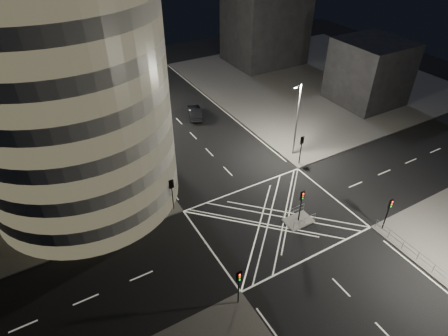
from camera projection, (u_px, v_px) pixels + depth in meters
ground at (275, 219)px, 40.24m from camera, size 120.00×120.00×0.00m
sidewalk_far_right at (315, 79)px, 70.79m from camera, size 42.00×42.00×0.15m
central_island at (298, 221)px, 39.94m from camera, size 3.00×2.00×0.15m
office_tower_curved at (7, 86)px, 37.62m from camera, size 30.00×29.00×27.20m
building_right_far at (265, 24)px, 74.25m from camera, size 14.00×12.00×15.00m
building_right_near at (369, 72)px, 60.48m from camera, size 10.00×10.00×10.00m
building_far_end at (89, 16)px, 74.05m from camera, size 18.00×8.00×18.00m
tree_a at (147, 168)px, 39.47m from camera, size 4.05×4.05×7.08m
tree_b at (130, 145)px, 43.95m from camera, size 4.74×4.74×7.01m
tree_c at (114, 122)px, 48.03m from camera, size 3.80×3.80×6.70m
tree_d at (102, 102)px, 52.03m from camera, size 5.49×5.49×8.03m
tree_e at (92, 91)px, 56.74m from camera, size 4.40×4.40×6.55m
traffic_signal_fl at (172, 189)px, 39.76m from camera, size 0.55×0.22×4.00m
traffic_signal_nl at (239, 282)px, 30.22m from camera, size 0.55×0.22×4.00m
traffic_signal_fr at (301, 145)px, 46.83m from camera, size 0.55×0.22×4.00m
traffic_signal_nr at (389, 209)px, 37.28m from camera, size 0.55×0.22×4.00m
traffic_signal_island at (301, 201)px, 38.27m from camera, size 0.55×0.22×4.00m
street_lamp_left_near at (146, 147)px, 41.61m from camera, size 1.25×0.25×10.00m
street_lamp_left_far at (103, 89)px, 54.25m from camera, size 1.25×0.25×10.00m
street_lamp_right_far at (297, 118)px, 47.08m from camera, size 1.25×0.25×10.00m
railing_near_right at (425, 262)px, 34.63m from camera, size 0.06×11.70×1.10m
railing_island_south at (304, 222)px, 38.94m from camera, size 2.80×0.06×1.10m
railing_island_north at (294, 211)px, 40.21m from camera, size 2.80×0.06×1.10m
sedan at (195, 112)px, 58.35m from camera, size 3.36×5.40×1.68m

